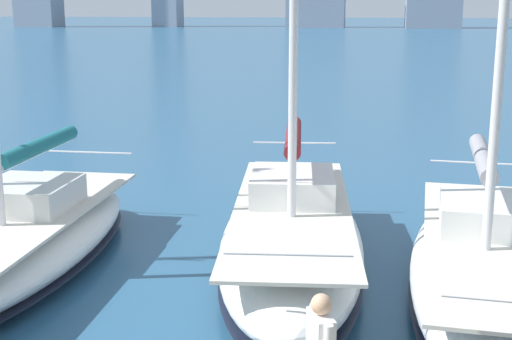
{
  "coord_description": "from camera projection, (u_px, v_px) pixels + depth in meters",
  "views": [
    {
      "loc": [
        -2.31,
        5.83,
        5.17
      ],
      "look_at": [
        -0.17,
        -6.79,
        2.2
      ],
      "focal_mm": 50.0,
      "sensor_mm": 36.0,
      "label": 1
    }
  ],
  "objects": [
    {
      "name": "sailboat_maroon",
      "position": [
        292.0,
        235.0,
        14.06
      ],
      "size": [
        3.69,
        9.24,
        11.46
      ],
      "color": "white",
      "rests_on": "ground"
    },
    {
      "name": "sailboat_grey",
      "position": [
        480.0,
        265.0,
        12.57
      ],
      "size": [
        3.01,
        8.87,
        10.73
      ],
      "color": "silver",
      "rests_on": "ground"
    },
    {
      "name": "sailboat_teal",
      "position": [
        21.0,
        238.0,
        14.17
      ],
      "size": [
        3.06,
        8.61,
        10.38
      ],
      "color": "white",
      "rests_on": "ground"
    }
  ]
}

